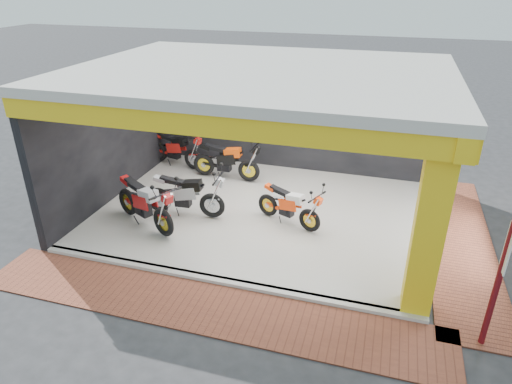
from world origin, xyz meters
TOP-DOWN VIEW (x-y plane):
  - ground at (0.00, 0.00)m, footprint 80.00×80.00m
  - showroom_floor at (0.00, 2.00)m, footprint 8.00×6.00m
  - showroom_ceiling at (0.00, 2.00)m, footprint 8.40×6.40m
  - back_wall at (0.00, 5.10)m, footprint 8.20×0.20m
  - left_wall at (-4.10, 2.00)m, footprint 0.20×6.20m
  - corner_column at (3.75, -0.75)m, footprint 0.50×0.50m
  - header_beam_front at (0.00, -1.00)m, footprint 8.40×0.30m
  - header_beam_right at (4.00, 2.00)m, footprint 0.30×6.40m
  - floor_kerb at (0.00, -1.02)m, footprint 8.00×0.20m
  - paver_front at (0.00, -1.80)m, footprint 9.00×1.40m
  - paver_right at (4.80, 2.00)m, footprint 1.40×7.00m
  - signpost at (4.82, -1.31)m, footprint 0.10×0.35m
  - moto_hero at (1.40, 1.31)m, footprint 2.02×1.37m
  - moto_row_a at (-1.77, 0.15)m, footprint 2.43×1.80m
  - moto_row_b at (-1.03, 1.28)m, footprint 2.21×0.94m
  - moto_row_c at (-0.82, 3.61)m, footprint 2.21×0.88m
  - moto_row_d at (-2.73, 3.99)m, footprint 2.24×1.24m

SIDE VIEW (x-z plane):
  - ground at x=0.00m, z-range 0.00..0.00m
  - paver_front at x=0.00m, z-range 0.00..0.03m
  - paver_right at x=4.80m, z-range 0.00..0.03m
  - showroom_floor at x=0.00m, z-range 0.00..0.10m
  - floor_kerb at x=0.00m, z-range 0.00..0.10m
  - moto_hero at x=1.40m, z-range 0.10..1.26m
  - moto_row_d at x=-2.73m, z-range 0.10..1.39m
  - moto_row_b at x=-1.03m, z-range 0.10..1.42m
  - moto_row_c at x=-0.82m, z-range 0.10..1.44m
  - moto_row_a at x=-1.77m, z-range 0.10..1.50m
  - signpost at x=4.82m, z-range 0.12..2.60m
  - back_wall at x=0.00m, z-range 0.00..3.50m
  - left_wall at x=-4.10m, z-range 0.00..3.50m
  - corner_column at x=3.75m, z-range 0.00..3.50m
  - header_beam_front at x=0.00m, z-range 3.10..3.50m
  - header_beam_right at x=4.00m, z-range 3.10..3.50m
  - showroom_ceiling at x=0.00m, z-range 3.50..3.70m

